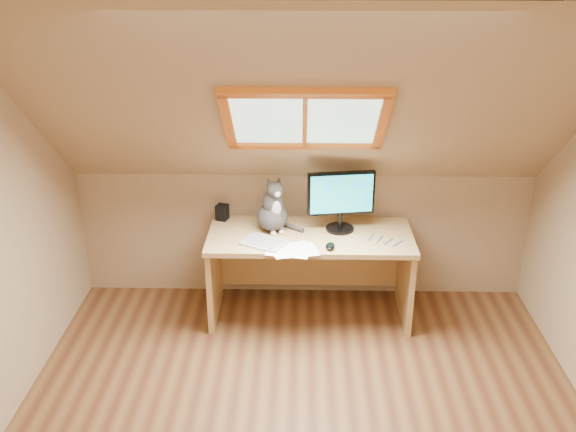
{
  "coord_description": "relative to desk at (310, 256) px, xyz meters",
  "views": [
    {
      "loc": [
        -0.02,
        -2.85,
        2.66
      ],
      "look_at": [
        -0.1,
        1.0,
        0.99
      ],
      "focal_mm": 40.0,
      "sensor_mm": 36.0,
      "label": 1
    }
  ],
  "objects": [
    {
      "name": "desk_speaker",
      "position": [
        -0.67,
        0.18,
        0.27
      ],
      "size": [
        0.1,
        0.1,
        0.12
      ],
      "primitive_type": "cube",
      "rotation": [
        0.0,
        0.0,
        -0.32
      ],
      "color": "black",
      "rests_on": "desk"
    },
    {
      "name": "cables",
      "position": [
        0.43,
        -0.18,
        0.22
      ],
      "size": [
        0.51,
        0.26,
        0.01
      ],
      "color": "silver",
      "rests_on": "desk"
    },
    {
      "name": "desk",
      "position": [
        0.0,
        0.0,
        0.0
      ],
      "size": [
        1.49,
        0.65,
        0.68
      ],
      "color": "tan",
      "rests_on": "ground"
    },
    {
      "name": "room_shell",
      "position": [
        -0.05,
        -1.54,
        0.96
      ],
      "size": [
        3.52,
        3.52,
        2.41
      ],
      "color": "tan",
      "rests_on": "ground"
    },
    {
      "name": "cat",
      "position": [
        -0.28,
        0.01,
        0.37
      ],
      "size": [
        0.32,
        0.34,
        0.42
      ],
      "color": "#3F3A38",
      "rests_on": "desk"
    },
    {
      "name": "mouse",
      "position": [
        0.14,
        -0.3,
        0.23
      ],
      "size": [
        0.08,
        0.12,
        0.04
      ],
      "primitive_type": "ellipsoid",
      "rotation": [
        0.0,
        0.0,
        -0.11
      ],
      "color": "black",
      "rests_on": "desk"
    },
    {
      "name": "papers",
      "position": [
        -0.18,
        -0.33,
        0.22
      ],
      "size": [
        0.35,
        0.3,
        0.01
      ],
      "color": "white",
      "rests_on": "desk"
    },
    {
      "name": "monitor",
      "position": [
        0.22,
        0.01,
        0.47
      ],
      "size": [
        0.49,
        0.21,
        0.45
      ],
      "color": "black",
      "rests_on": "desk"
    },
    {
      "name": "graphics_tablet",
      "position": [
        -0.33,
        -0.23,
        0.22
      ],
      "size": [
        0.37,
        0.33,
        0.01
      ],
      "primitive_type": "cube",
      "rotation": [
        0.0,
        0.0,
        -0.48
      ],
      "color": "#B2B2B7",
      "rests_on": "desk"
    }
  ]
}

